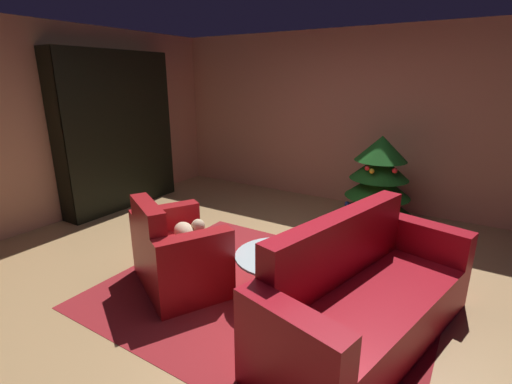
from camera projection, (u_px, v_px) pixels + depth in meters
The scene contains 11 objects.
ground_plane at pixel (257, 282), 3.62m from camera, with size 7.64×7.64×0.00m, color tan.
wall_back at pixel (358, 120), 5.58m from camera, with size 6.49×0.06×2.61m, color tan.
wall_left at pixel (49, 126), 4.87m from camera, with size 0.06×5.85×2.61m, color tan.
area_rug at pixel (266, 292), 3.45m from camera, with size 2.91×2.40×0.01m, color maroon.
bookshelf_unit at pixel (125, 134), 5.60m from camera, with size 0.34×1.85×2.29m.
armchair_red at pixel (177, 255), 3.50m from camera, with size 1.19×1.06×0.87m.
couch_red at pixel (364, 299), 2.80m from camera, with size 1.23×2.13×0.93m.
coffee_table at pixel (278, 259), 3.29m from camera, with size 0.77×0.77×0.42m.
book_stack_on_table at pixel (278, 251), 3.30m from camera, with size 0.22×0.16×0.05m.
bottle_on_table at pixel (297, 252), 3.10m from camera, with size 0.08×0.08×0.27m.
decorated_tree at pixel (378, 181), 4.92m from camera, with size 0.94×0.94×1.20m.
Camera 1 is at (1.69, -2.72, 1.92)m, focal length 26.03 mm.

